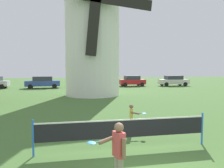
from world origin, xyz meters
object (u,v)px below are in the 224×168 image
at_px(player_near, 118,150).
at_px(parked_car_red, 132,81).
at_px(player_far, 132,116).
at_px(parked_car_blue, 43,82).
at_px(tennis_net, 124,129).
at_px(parked_car_cream, 174,81).
at_px(parked_car_mustard, 91,81).
at_px(windmill, 92,31).

bearing_deg(player_near, parked_car_red, 73.04).
height_order(player_far, parked_car_blue, parked_car_blue).
xyz_separation_m(player_far, parked_car_blue, (-6.08, 21.71, 0.17)).
bearing_deg(tennis_net, parked_car_cream, 59.91).
distance_m(player_near, parked_car_blue, 25.97).
xyz_separation_m(parked_car_mustard, parked_car_red, (6.16, -0.18, -0.00)).
bearing_deg(parked_car_blue, parked_car_mustard, 9.90).
height_order(windmill, player_far, windmill).
bearing_deg(parked_car_red, parked_car_blue, -175.67).
relative_size(player_far, parked_car_red, 0.29).
relative_size(player_far, parked_car_cream, 0.26).
height_order(windmill, player_near, windmill).
relative_size(player_near, player_far, 1.24).
bearing_deg(parked_car_cream, parked_car_blue, -179.38).
relative_size(tennis_net, player_far, 4.89).
distance_m(tennis_net, parked_car_mustard, 24.75).
bearing_deg(player_far, parked_car_blue, 105.65).
distance_m(windmill, tennis_net, 15.61).
bearing_deg(parked_car_cream, windmill, -145.24).
bearing_deg(player_far, parked_car_red, 73.67).
bearing_deg(parked_car_mustard, parked_car_blue, -170.10).
bearing_deg(windmill, parked_car_mustard, 85.68).
relative_size(player_near, parked_car_red, 0.36).
height_order(windmill, tennis_net, windmill).
height_order(tennis_net, parked_car_cream, parked_car_cream).
height_order(parked_car_red, parked_car_cream, same).
relative_size(parked_car_blue, parked_car_mustard, 1.16).
bearing_deg(parked_car_blue, parked_car_cream, 0.62).
xyz_separation_m(windmill, player_far, (0.28, -12.72, -5.60)).
relative_size(parked_car_blue, parked_car_cream, 1.03).
xyz_separation_m(windmill, parked_car_mustard, (0.77, 10.14, -5.44)).
bearing_deg(windmill, player_near, -94.01).
xyz_separation_m(player_far, parked_car_mustard, (0.49, 22.85, 0.16)).
distance_m(player_near, player_far, 4.10).
bearing_deg(parked_car_red, tennis_net, -106.88).
bearing_deg(player_near, parked_car_mustard, 85.87).
bearing_deg(parked_car_blue, player_far, -74.35).
distance_m(player_far, parked_car_red, 23.63).
distance_m(tennis_net, parked_car_red, 25.63).
distance_m(player_near, parked_car_mustard, 26.76).
distance_m(parked_car_red, parked_car_cream, 6.37).
xyz_separation_m(tennis_net, player_near, (-0.64, -1.98, 0.11)).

